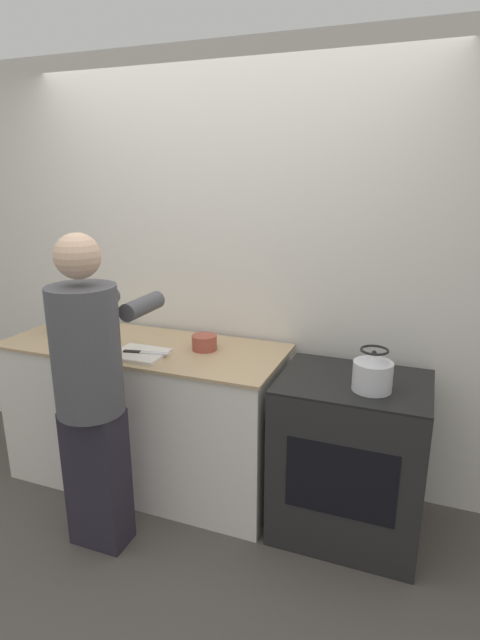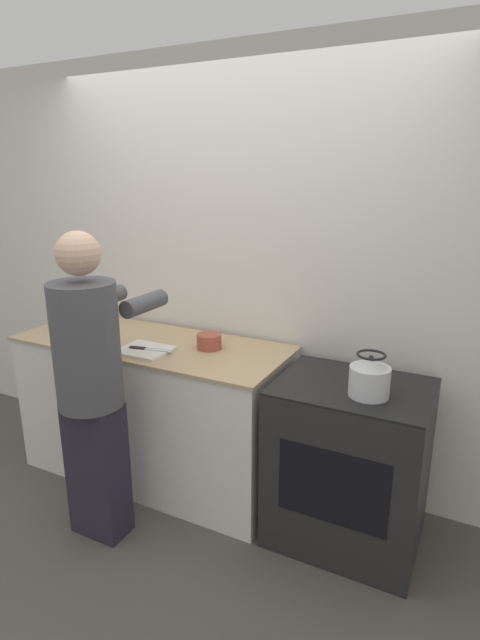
% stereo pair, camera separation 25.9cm
% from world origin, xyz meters
% --- Properties ---
extents(ground_plane, '(12.00, 12.00, 0.00)m').
position_xyz_m(ground_plane, '(0.00, 0.00, 0.00)').
color(ground_plane, '#4C4742').
extents(wall_back, '(8.00, 0.05, 2.60)m').
position_xyz_m(wall_back, '(0.00, 0.72, 1.30)').
color(wall_back, silver).
rests_on(wall_back, ground_plane).
extents(counter, '(1.70, 0.68, 0.91)m').
position_xyz_m(counter, '(-0.40, 0.33, 0.45)').
color(counter, silver).
rests_on(counter, ground_plane).
extents(oven, '(0.76, 0.59, 0.88)m').
position_xyz_m(oven, '(0.86, 0.29, 0.44)').
color(oven, black).
rests_on(oven, ground_plane).
extents(person, '(0.37, 0.61, 1.64)m').
position_xyz_m(person, '(-0.34, -0.25, 0.89)').
color(person, '#26222E').
rests_on(person, ground_plane).
extents(cutting_board, '(0.29, 0.25, 0.02)m').
position_xyz_m(cutting_board, '(-0.32, 0.16, 0.92)').
color(cutting_board, silver).
rests_on(cutting_board, counter).
extents(knife, '(0.26, 0.08, 0.01)m').
position_xyz_m(knife, '(-0.29, 0.17, 0.93)').
color(knife, silver).
rests_on(knife, cutting_board).
extents(kettle, '(0.19, 0.19, 0.21)m').
position_xyz_m(kettle, '(0.95, 0.21, 0.97)').
color(kettle, silver).
rests_on(kettle, oven).
extents(bowl_prep, '(0.14, 0.14, 0.09)m').
position_xyz_m(bowl_prep, '(-0.02, 0.38, 0.95)').
color(bowl_prep, '#9E4738').
rests_on(bowl_prep, counter).
extents(canister_jar, '(0.16, 0.16, 0.16)m').
position_xyz_m(canister_jar, '(-0.97, 0.34, 0.99)').
color(canister_jar, '#756047').
rests_on(canister_jar, counter).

